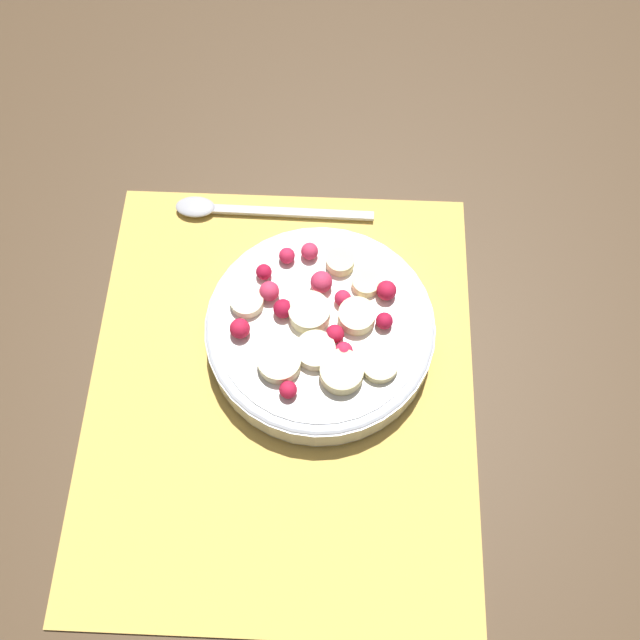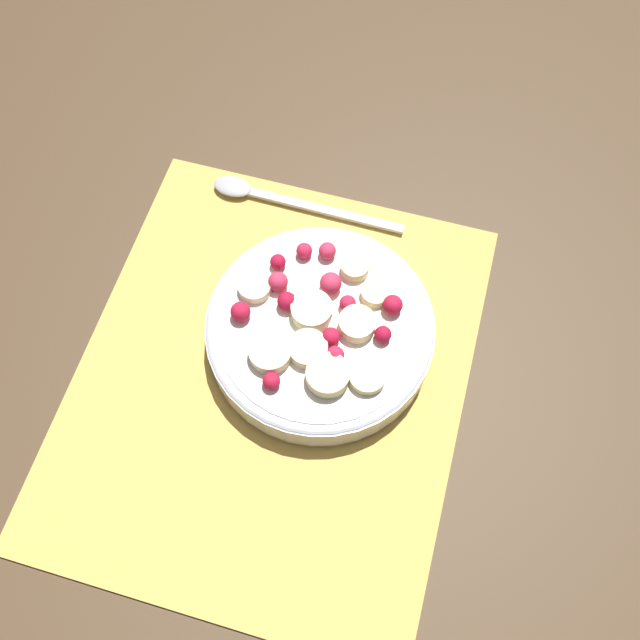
{
  "view_description": "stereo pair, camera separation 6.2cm",
  "coord_description": "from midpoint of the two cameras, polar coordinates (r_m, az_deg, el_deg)",
  "views": [
    {
      "loc": [
        0.22,
        0.04,
        0.61
      ],
      "look_at": [
        -0.05,
        0.03,
        0.05
      ],
      "focal_mm": 40.0,
      "sensor_mm": 36.0,
      "label": 1
    },
    {
      "loc": [
        0.21,
        0.11,
        0.61
      ],
      "look_at": [
        -0.05,
        0.03,
        0.05
      ],
      "focal_mm": 40.0,
      "sensor_mm": 36.0,
      "label": 2
    }
  ],
  "objects": [
    {
      "name": "placemat",
      "position": [
        0.65,
        -1.23,
        -4.92
      ],
      "size": [
        0.42,
        0.35,
        0.01
      ],
      "color": "#E0B251",
      "rests_on": "ground_plane"
    },
    {
      "name": "ground_plane",
      "position": [
        0.65,
        -1.23,
        -5.02
      ],
      "size": [
        3.0,
        3.0,
        0.0
      ],
      "primitive_type": "plane",
      "color": "#4C3823"
    },
    {
      "name": "fruit_bowl",
      "position": [
        0.64,
        2.75,
        -1.04
      ],
      "size": [
        0.21,
        0.21,
        0.05
      ],
      "color": "silver",
      "rests_on": "placemat"
    },
    {
      "name": "spoon",
      "position": [
        0.74,
        -1.42,
        9.61
      ],
      "size": [
        0.03,
        0.2,
        0.01
      ],
      "rotation": [
        0.0,
        0.0,
        4.7
      ],
      "color": "#B2B2B7",
      "rests_on": "placemat"
    }
  ]
}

